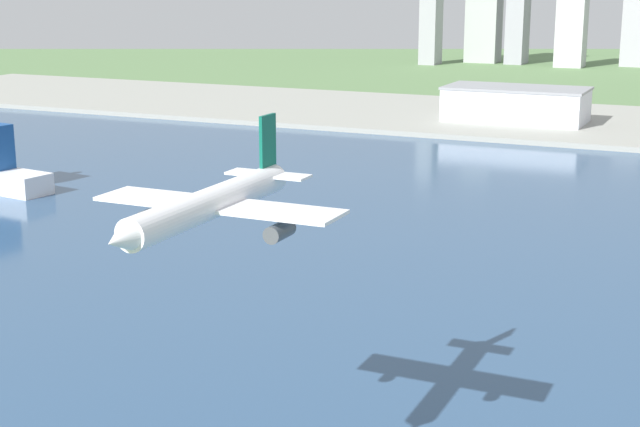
# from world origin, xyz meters

# --- Properties ---
(ground_plane) EXTENTS (2400.00, 2400.00, 0.00)m
(ground_plane) POSITION_xyz_m (0.00, 300.00, 0.00)
(ground_plane) COLOR #597C4C
(water_bay) EXTENTS (840.00, 360.00, 0.15)m
(water_bay) POSITION_xyz_m (0.00, 240.00, 0.07)
(water_bay) COLOR #2D4C70
(water_bay) RESTS_ON ground
(industrial_pier) EXTENTS (840.00, 140.00, 2.50)m
(industrial_pier) POSITION_xyz_m (0.00, 490.00, 1.25)
(industrial_pier) COLOR #96978E
(industrial_pier) RESTS_ON ground
(airplane_landing) EXTENTS (35.12, 40.94, 13.83)m
(airplane_landing) POSITION_xyz_m (23.72, 107.30, 42.82)
(airplane_landing) COLOR white
(warehouse_main) EXTENTS (69.44, 35.46, 16.99)m
(warehouse_main) POSITION_xyz_m (-21.19, 474.99, 11.02)
(warehouse_main) COLOR silver
(warehouse_main) RESTS_ON industrial_pier
(distant_skyline) EXTENTS (253.71, 70.62, 101.46)m
(distant_skyline) POSITION_xyz_m (-66.39, 827.59, 43.41)
(distant_skyline) COLOR #96969D
(distant_skyline) RESTS_ON ground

